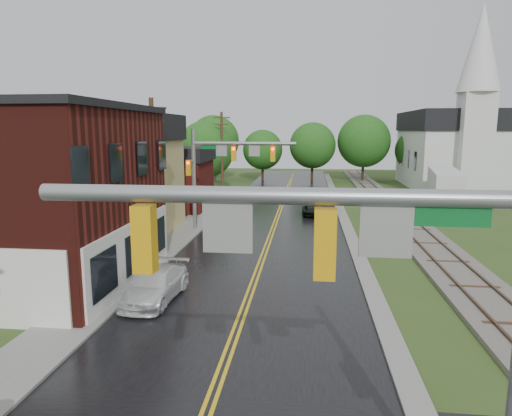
% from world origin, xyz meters
% --- Properties ---
extents(main_road, '(10.00, 90.00, 0.02)m').
position_xyz_m(main_road, '(0.00, 30.00, 0.00)').
color(main_road, black).
rests_on(main_road, ground).
extents(curb_right, '(0.80, 70.00, 0.12)m').
position_xyz_m(curb_right, '(5.40, 35.00, 0.00)').
color(curb_right, gray).
rests_on(curb_right, ground).
extents(sidewalk_left, '(2.40, 50.00, 0.12)m').
position_xyz_m(sidewalk_left, '(-6.20, 25.00, 0.00)').
color(sidewalk_left, gray).
rests_on(sidewalk_left, ground).
extents(yellow_house, '(8.00, 7.00, 6.40)m').
position_xyz_m(yellow_house, '(-11.00, 26.00, 3.20)').
color(yellow_house, tan).
rests_on(yellow_house, ground).
extents(darkred_building, '(7.00, 6.00, 4.40)m').
position_xyz_m(darkred_building, '(-10.00, 35.00, 2.20)').
color(darkred_building, '#3F0F0C').
rests_on(darkred_building, ground).
extents(church, '(10.40, 18.40, 20.00)m').
position_xyz_m(church, '(20.00, 53.74, 5.83)').
color(church, silver).
rests_on(church, ground).
extents(railroad, '(3.20, 80.00, 0.30)m').
position_xyz_m(railroad, '(10.00, 35.00, 0.11)').
color(railroad, '#59544C').
rests_on(railroad, ground).
extents(traffic_signal_near, '(7.34, 0.30, 7.20)m').
position_xyz_m(traffic_signal_near, '(3.47, 2.00, 4.97)').
color(traffic_signal_near, gray).
rests_on(traffic_signal_near, ground).
extents(traffic_signal_far, '(7.34, 0.43, 7.20)m').
position_xyz_m(traffic_signal_far, '(-3.47, 27.00, 4.97)').
color(traffic_signal_far, gray).
rests_on(traffic_signal_far, ground).
extents(utility_pole_b, '(1.80, 0.28, 9.00)m').
position_xyz_m(utility_pole_b, '(-6.80, 22.00, 4.72)').
color(utility_pole_b, '#382616').
rests_on(utility_pole_b, ground).
extents(utility_pole_c, '(1.80, 0.28, 9.00)m').
position_xyz_m(utility_pole_c, '(-6.80, 44.00, 4.72)').
color(utility_pole_c, '#382616').
rests_on(utility_pole_c, ground).
extents(tree_left_b, '(7.60, 7.60, 9.69)m').
position_xyz_m(tree_left_b, '(-17.85, 31.90, 5.72)').
color(tree_left_b, black).
rests_on(tree_left_b, ground).
extents(tree_left_c, '(6.00, 6.00, 7.65)m').
position_xyz_m(tree_left_c, '(-13.85, 39.90, 4.51)').
color(tree_left_c, black).
rests_on(tree_left_c, ground).
extents(tree_left_e, '(6.40, 6.40, 8.16)m').
position_xyz_m(tree_left_e, '(-8.85, 45.90, 4.81)').
color(tree_left_e, black).
rests_on(tree_left_e, ground).
extents(suv_dark, '(2.98, 5.36, 1.42)m').
position_xyz_m(suv_dark, '(3.41, 34.10, 0.71)').
color(suv_dark, black).
rests_on(suv_dark, ground).
extents(pickup_white, '(2.11, 4.58, 1.30)m').
position_xyz_m(pickup_white, '(-3.87, 13.28, 0.65)').
color(pickup_white, silver).
rests_on(pickup_white, ground).
extents(semi_trailer, '(4.23, 11.00, 3.49)m').
position_xyz_m(semi_trailer, '(14.92, 38.59, 2.10)').
color(semi_trailer, black).
rests_on(semi_trailer, ground).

